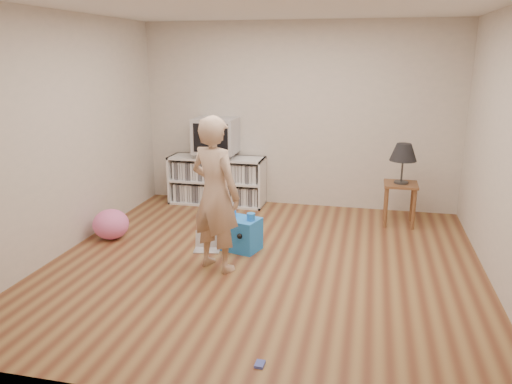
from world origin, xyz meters
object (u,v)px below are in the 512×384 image
at_px(side_table, 400,193).
at_px(table_lamp, 403,153).
at_px(dvd_deck, 217,155).
at_px(plush_blue, 241,234).
at_px(person, 215,194).
at_px(media_unit, 217,180).
at_px(crt_tv, 216,135).
at_px(laptop, 208,244).
at_px(plush_pink, 111,224).

xyz_separation_m(side_table, table_lamp, (0.00, 0.00, 0.53)).
bearing_deg(dvd_deck, side_table, -8.15).
xyz_separation_m(side_table, plush_blue, (-1.77, -1.32, -0.22)).
distance_m(dvd_deck, side_table, 2.63).
xyz_separation_m(person, plush_blue, (0.12, 0.54, -0.60)).
height_order(side_table, table_lamp, table_lamp).
xyz_separation_m(media_unit, dvd_deck, (0.00, -0.02, 0.39)).
relative_size(side_table, plush_blue, 1.19).
bearing_deg(crt_tv, laptop, -76.26).
distance_m(laptop, plush_blue, 0.41).
bearing_deg(plush_pink, media_unit, 64.91).
xyz_separation_m(crt_tv, table_lamp, (2.58, -0.37, -0.08)).
bearing_deg(table_lamp, side_table, 0.00).
relative_size(side_table, laptop, 1.70).
bearing_deg(plush_blue, side_table, 53.01).
height_order(plush_blue, plush_pink, plush_blue).
height_order(dvd_deck, plush_blue, dvd_deck).
xyz_separation_m(media_unit, side_table, (2.58, -0.39, 0.07)).
height_order(dvd_deck, laptop, dvd_deck).
bearing_deg(crt_tv, table_lamp, -8.08).
distance_m(table_lamp, plush_blue, 2.33).
xyz_separation_m(media_unit, plush_blue, (0.81, -1.71, -0.16)).
relative_size(media_unit, person, 0.88).
bearing_deg(table_lamp, plush_blue, -143.26).
bearing_deg(media_unit, plush_blue, -64.56).
xyz_separation_m(crt_tv, person, (0.69, -2.23, -0.23)).
bearing_deg(dvd_deck, person, -72.88).
bearing_deg(table_lamp, crt_tv, 171.92).
bearing_deg(person, laptop, -37.91).
height_order(laptop, plush_blue, plush_blue).
relative_size(crt_tv, table_lamp, 1.17).
distance_m(table_lamp, plush_pink, 3.72).
distance_m(side_table, person, 2.68).
relative_size(dvd_deck, crt_tv, 0.75).
bearing_deg(table_lamp, laptop, -147.07).
bearing_deg(plush_pink, side_table, 21.45).
distance_m(table_lamp, laptop, 2.71).
bearing_deg(laptop, media_unit, 93.84).
bearing_deg(media_unit, table_lamp, -8.49).
xyz_separation_m(plush_blue, plush_pink, (-1.62, -0.01, -0.01)).
distance_m(side_table, plush_pink, 3.65).
bearing_deg(laptop, table_lamp, 23.17).
xyz_separation_m(dvd_deck, plush_pink, (-0.80, -1.70, -0.55)).
distance_m(crt_tv, table_lamp, 2.61).
bearing_deg(laptop, person, -71.00).
height_order(media_unit, crt_tv, crt_tv).
distance_m(crt_tv, side_table, 2.68).
relative_size(media_unit, dvd_deck, 3.11).
bearing_deg(dvd_deck, laptop, -76.28).
distance_m(person, laptop, 0.91).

